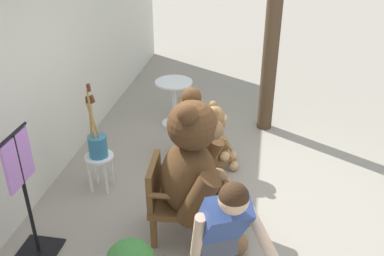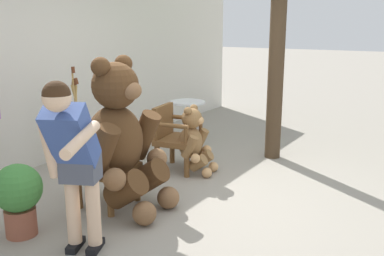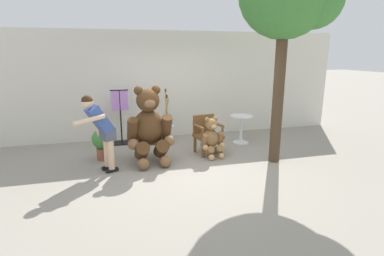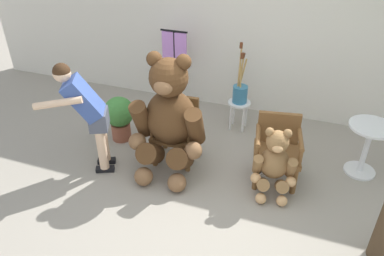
# 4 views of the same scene
# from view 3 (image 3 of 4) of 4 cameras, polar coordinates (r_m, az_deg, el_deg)

# --- Properties ---
(ground_plane) EXTENTS (60.00, 60.00, 0.00)m
(ground_plane) POSITION_cam_3_polar(r_m,az_deg,el_deg) (6.18, -1.24, -7.10)
(ground_plane) COLOR gray
(back_wall) EXTENTS (10.00, 0.16, 2.80)m
(back_wall) POSITION_cam_3_polar(r_m,az_deg,el_deg) (8.16, -5.30, 8.17)
(back_wall) COLOR silver
(back_wall) RESTS_ON ground
(wooden_chair_left) EXTENTS (0.60, 0.56, 0.86)m
(wooden_chair_left) POSITION_cam_3_polar(r_m,az_deg,el_deg) (6.55, -8.44, -1.76)
(wooden_chair_left) COLOR brown
(wooden_chair_left) RESTS_ON ground
(wooden_chair_right) EXTENTS (0.64, 0.61, 0.86)m
(wooden_chair_right) POSITION_cam_3_polar(r_m,az_deg,el_deg) (6.81, 2.85, -0.99)
(wooden_chair_right) COLOR brown
(wooden_chair_right) RESTS_ON ground
(teddy_bear_large) EXTENTS (0.96, 0.93, 1.60)m
(teddy_bear_large) POSITION_cam_3_polar(r_m,az_deg,el_deg) (6.21, -8.16, 0.43)
(teddy_bear_large) COLOR #4C3019
(teddy_bear_large) RESTS_ON ground
(teddy_bear_small) EXTENTS (0.55, 0.54, 0.89)m
(teddy_bear_small) POSITION_cam_3_polar(r_m,az_deg,el_deg) (6.56, 3.77, -1.83)
(teddy_bear_small) COLOR olive
(teddy_bear_small) RESTS_ON ground
(person_visitor) EXTENTS (0.72, 0.69, 1.51)m
(person_visitor) POSITION_cam_3_polar(r_m,az_deg,el_deg) (5.82, -17.03, 0.24)
(person_visitor) COLOR black
(person_visitor) RESTS_ON ground
(white_stool) EXTENTS (0.34, 0.34, 0.46)m
(white_stool) POSITION_cam_3_polar(r_m,az_deg,el_deg) (7.62, -4.63, -0.22)
(white_stool) COLOR white
(white_stool) RESTS_ON ground
(brush_bucket) EXTENTS (0.22, 0.22, 0.92)m
(brush_bucket) POSITION_cam_3_polar(r_m,az_deg,el_deg) (7.56, -4.69, 1.91)
(brush_bucket) COLOR teal
(brush_bucket) RESTS_ON white_stool
(round_side_table) EXTENTS (0.56, 0.56, 0.72)m
(round_side_table) POSITION_cam_3_polar(r_m,az_deg,el_deg) (7.63, 9.37, 0.37)
(round_side_table) COLOR silver
(round_side_table) RESTS_ON ground
(potted_plant) EXTENTS (0.44, 0.44, 0.68)m
(potted_plant) POSITION_cam_3_polar(r_m,az_deg,el_deg) (6.66, -16.66, -2.51)
(potted_plant) COLOR brown
(potted_plant) RESTS_ON ground
(clothing_display_stand) EXTENTS (0.44, 0.40, 1.36)m
(clothing_display_stand) POSITION_cam_3_polar(r_m,az_deg,el_deg) (7.67, -13.44, 2.33)
(clothing_display_stand) COLOR black
(clothing_display_stand) RESTS_ON ground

